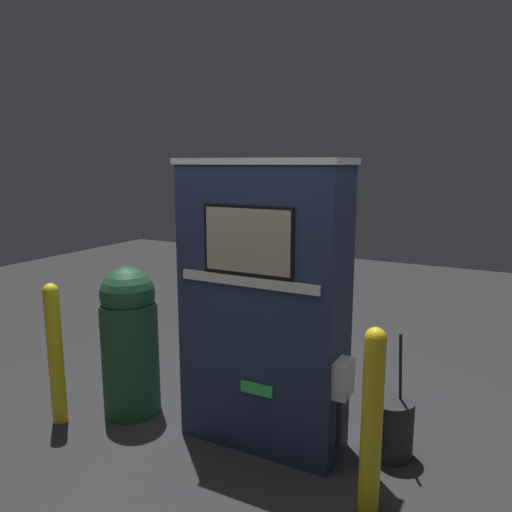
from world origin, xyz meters
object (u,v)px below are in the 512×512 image
Objects in this scene: safety_bollard_far at (55,351)px; squeegee_bucket at (390,427)px; trash_bin at (130,339)px; safety_bollard at (372,418)px; gas_pump at (264,306)px.

squeegee_bucket is (2.28, 0.72, -0.36)m from safety_bollard_far.
squeegee_bucket is (1.90, 0.34, -0.39)m from trash_bin.
gas_pump is at bearing 156.46° from safety_bollard.
gas_pump is at bearing -164.41° from squeegee_bucket.
safety_bollard is 1.00× the size of safety_bollard_far.
safety_bollard_far is (-1.46, -0.49, -0.42)m from gas_pump.
safety_bollard_far is 1.22× the size of squeegee_bucket.
safety_bollard is (0.85, -0.37, -0.41)m from gas_pump.
gas_pump is 1.59m from safety_bollard_far.
gas_pump is at bearing 18.66° from safety_bollard_far.
safety_bollard_far is at bearing -162.43° from squeegee_bucket.
trash_bin reaches higher than safety_bollard.
safety_bollard_far reaches higher than squeegee_bucket.
safety_bollard is at bearing 3.06° from safety_bollard_far.
safety_bollard is 0.93× the size of trash_bin.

